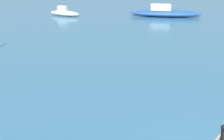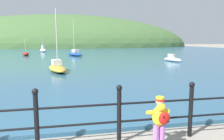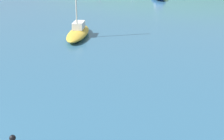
{
  "view_description": "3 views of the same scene",
  "coord_description": "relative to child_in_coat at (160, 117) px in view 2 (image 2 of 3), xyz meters",
  "views": [
    {
      "loc": [
        -5.36,
        0.05,
        4.38
      ],
      "look_at": [
        1.56,
        5.27,
        1.1
      ],
      "focal_mm": 50.0,
      "sensor_mm": 36.0,
      "label": 1
    },
    {
      "loc": [
        0.84,
        -2.61,
        2.09
      ],
      "look_at": [
        2.45,
        5.39,
        0.96
      ],
      "focal_mm": 35.0,
      "sensor_mm": 36.0,
      "label": 2
    },
    {
      "loc": [
        6.67,
        -2.53,
        4.42
      ],
      "look_at": [
        4.04,
        5.37,
        1.11
      ],
      "focal_mm": 50.0,
      "sensor_mm": 36.0,
      "label": 3
    }
  ],
  "objects": [
    {
      "name": "boat_white_sailboat",
      "position": [
        7.85,
        15.02,
        -0.28
      ],
      "size": [
        1.17,
        2.36,
        0.7
      ],
      "color": "silver",
      "rests_on": "water"
    },
    {
      "name": "iron_railing",
      "position": [
        -2.33,
        0.31,
        0.04
      ],
      "size": [
        9.64,
        0.12,
        1.21
      ],
      "color": "black",
      "rests_on": "ground"
    },
    {
      "name": "boat_nearest_quay",
      "position": [
        -7.09,
        26.12,
        -0.27
      ],
      "size": [
        1.24,
        2.39,
        2.26
      ],
      "color": "maroon",
      "rests_on": "water"
    },
    {
      "name": "water",
      "position": [
        -2.56,
        30.81,
        -0.56
      ],
      "size": [
        80.0,
        60.0,
        0.1
      ],
      "primitive_type": "cube",
      "color": "#2D5B7A",
      "rests_on": "ground"
    },
    {
      "name": "child_in_coat",
      "position": [
        0.0,
        0.0,
        0.0
      ],
      "size": [
        0.39,
        0.54,
        1.0
      ],
      "color": "#AD66C6",
      "rests_on": "ground"
    },
    {
      "name": "boat_green_fishing",
      "position": [
        -0.86,
        24.36,
        -0.22
      ],
      "size": [
        2.41,
        4.01,
        4.67
      ],
      "color": "#1E4793",
      "rests_on": "water"
    },
    {
      "name": "boat_far_right",
      "position": [
        -2.42,
        10.42,
        -0.24
      ],
      "size": [
        1.61,
        3.35,
        3.93
      ],
      "color": "gold",
      "rests_on": "water"
    },
    {
      "name": "boat_red_dinghy",
      "position": [
        -5.81,
        34.27,
        -0.13
      ],
      "size": [
        1.49,
        2.26,
        2.36
      ],
      "color": "silver",
      "rests_on": "water"
    },
    {
      "name": "far_hillside",
      "position": [
        -2.56,
        68.5,
        -0.61
      ],
      "size": [
        80.73,
        44.4,
        19.8
      ],
      "color": "#476B38",
      "rests_on": "ground"
    }
  ]
}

